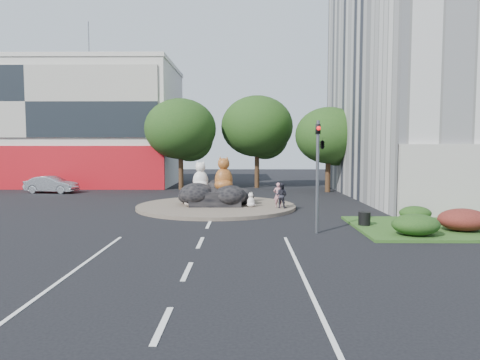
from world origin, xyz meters
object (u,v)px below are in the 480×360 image
object	(u,v)px
cat_tabby	(224,174)
cat_white	(200,176)
pedestrian_dark	(281,195)
kitten_white	(251,199)
parked_car	(52,185)
kitten_calico	(189,198)
pedestrian_pink	(278,195)
litter_bin	(364,219)

from	to	relation	value
cat_tabby	cat_white	bearing A→B (deg)	154.52
pedestrian_dark	cat_tabby	bearing A→B (deg)	4.12
cat_tabby	kitten_white	world-z (taller)	cat_tabby
cat_white	parked_car	world-z (taller)	cat_white
cat_white	pedestrian_dark	xyz separation A→B (m)	(5.02, -1.67, -1.08)
cat_white	parked_car	size ratio (longest dim) A/B	0.44
cat_tabby	kitten_calico	world-z (taller)	cat_tabby
cat_white	pedestrian_pink	bearing A→B (deg)	-24.68
cat_white	kitten_calico	world-z (taller)	cat_white
kitten_calico	litter_bin	size ratio (longest dim) A/B	1.65
kitten_white	litter_bin	xyz separation A→B (m)	(5.33, -5.74, -0.23)
kitten_calico	kitten_white	xyz separation A→B (m)	(3.82, -0.21, -0.06)
cat_white	kitten_calico	distance (m)	1.76
cat_tabby	kitten_calico	bearing A→B (deg)	-176.59
cat_tabby	kitten_white	size ratio (longest dim) A/B	2.37
cat_tabby	kitten_calico	distance (m)	2.67
pedestrian_pink	litter_bin	xyz separation A→B (m)	(3.67, -5.54, -0.52)
kitten_calico	litter_bin	bearing A→B (deg)	-21.98
pedestrian_pink	pedestrian_dark	world-z (taller)	pedestrian_dark
cat_white	kitten_white	size ratio (longest dim) A/B	2.05
cat_tabby	kitten_white	distance (m)	2.45
cat_white	kitten_white	world-z (taller)	cat_white
pedestrian_pink	litter_bin	size ratio (longest dim) A/B	2.41
kitten_calico	pedestrian_pink	size ratio (longest dim) A/B	0.68
cat_tabby	pedestrian_pink	world-z (taller)	cat_tabby
pedestrian_pink	parked_car	size ratio (longest dim) A/B	0.35
cat_white	parked_car	distance (m)	16.11
kitten_white	pedestrian_pink	world-z (taller)	pedestrian_pink
kitten_white	pedestrian_dark	xyz separation A→B (m)	(1.83, -0.49, 0.30)
cat_tabby	parked_car	bearing A→B (deg)	134.78
parked_car	cat_white	bearing A→B (deg)	-114.98
cat_white	pedestrian_pink	xyz separation A→B (m)	(4.85, -1.39, -1.09)
kitten_calico	parked_car	distance (m)	16.09
pedestrian_dark	litter_bin	distance (m)	6.34
cat_tabby	pedestrian_pink	bearing A→B (deg)	-32.38
kitten_white	pedestrian_dark	bearing A→B (deg)	-55.38
cat_white	parked_car	xyz separation A→B (m)	(-13.51, 8.68, -1.33)
litter_bin	cat_white	bearing A→B (deg)	140.88
kitten_calico	pedestrian_dark	xyz separation A→B (m)	(5.65, -0.70, 0.24)
kitten_white	pedestrian_dark	distance (m)	1.92
kitten_calico	kitten_white	bearing A→B (deg)	7.91
pedestrian_pink	cat_tabby	bearing A→B (deg)	-15.24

